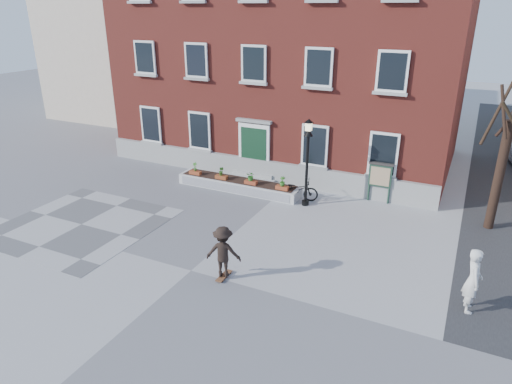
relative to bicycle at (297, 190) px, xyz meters
The scene contains 11 objects.
ground 7.35m from the bicycle, 97.79° to the right, with size 100.00×100.00×0.00m, color #969598.
checker_patch 9.40m from the bicycle, 138.16° to the right, with size 6.00×6.00×0.01m, color #555557.
distant_building 23.64m from the bicycle, 146.15° to the left, with size 10.00×12.00×13.00m, color beige.
bicycle is the anchor object (origin of this frame).
bystander 9.32m from the bicycle, 36.15° to the right, with size 0.73×0.48×2.00m, color silver.
brick_building 9.36m from the bicycle, 114.03° to the left, with size 18.40×10.85×12.60m.
planter_assembly 2.99m from the bicycle, behind, with size 6.20×1.12×1.15m.
bare_tree 8.37m from the bicycle, ahead, with size 1.83×1.83×6.16m.
lamp_post 2.13m from the bicycle, 32.56° to the right, with size 0.40×0.40×3.93m.
notice_board 3.78m from the bicycle, 22.67° to the left, with size 1.10×0.16×1.87m.
skateboarder 7.14m from the bicycle, 88.30° to the right, with size 1.28×0.96×1.84m.
Camera 1 is at (7.78, -10.97, 8.28)m, focal length 32.00 mm.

